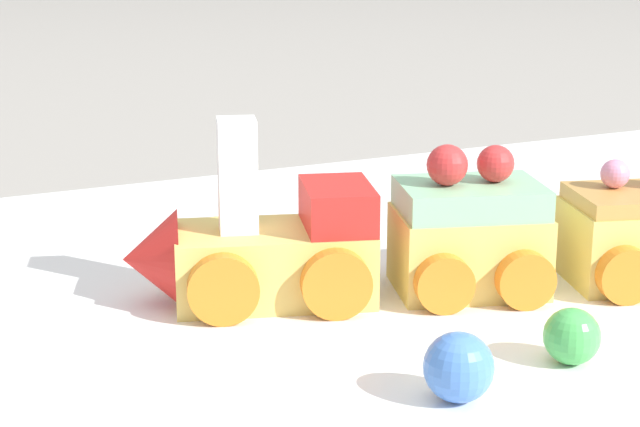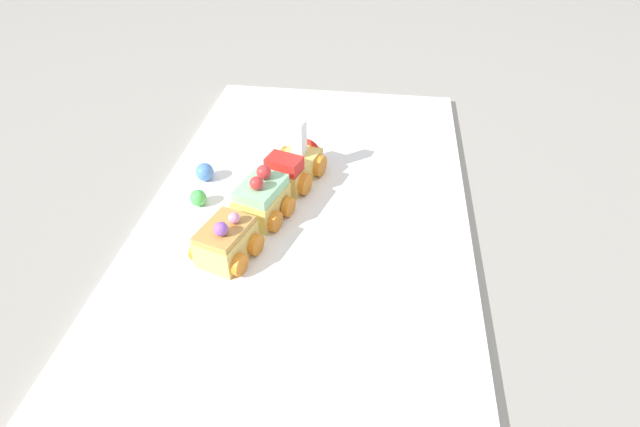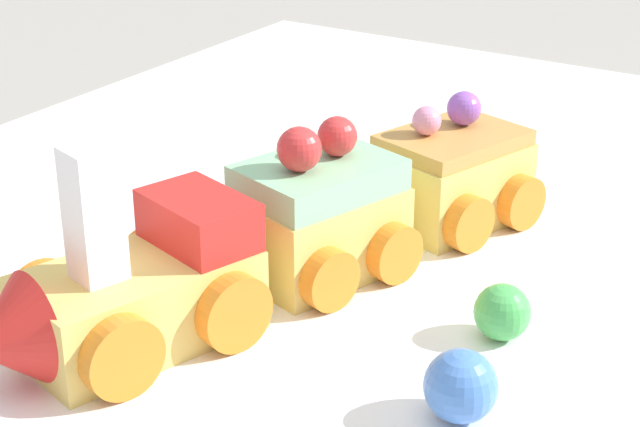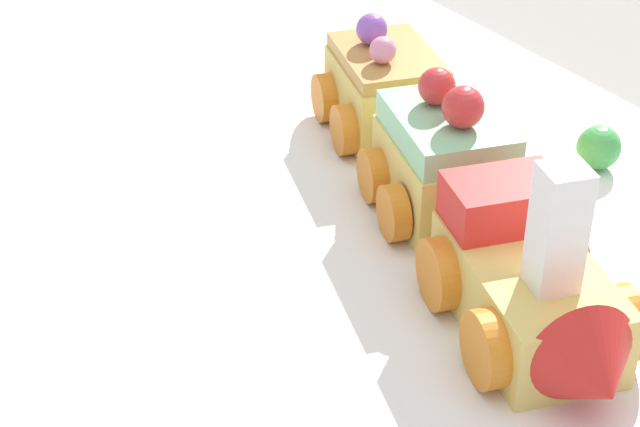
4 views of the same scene
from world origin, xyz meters
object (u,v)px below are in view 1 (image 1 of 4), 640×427
Objects in this scene: cake_car_mint at (469,236)px; cake_car_caramel at (640,236)px; cake_train_locomotive at (257,252)px; gumball_green at (572,336)px; gumball_blue at (459,367)px.

cake_car_mint is 1.00× the size of cake_car_caramel.
cake_car_caramel is (-0.19, 0.06, -0.00)m from cake_train_locomotive.
cake_car_mint is at bearing -96.59° from gumball_green.
cake_train_locomotive is 0.11m from cake_car_mint.
cake_car_mint is at bearing 180.00° from cake_train_locomotive.
cake_car_caramel is at bearing -179.93° from cake_train_locomotive.
cake_car_caramel is 0.19m from gumball_blue.
gumball_blue is (0.16, 0.08, -0.01)m from cake_car_caramel.
gumball_blue is (0.08, 0.11, -0.01)m from cake_car_mint.
cake_car_caramel is 3.13× the size of gumball_blue.
cake_train_locomotive is 0.20m from cake_car_caramel.
gumball_green is 0.87× the size of gumball_blue.
cake_car_mint is 3.13× the size of gumball_blue.
gumball_green is (0.01, 0.10, -0.02)m from cake_car_mint.
gumball_green is 0.07m from gumball_blue.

